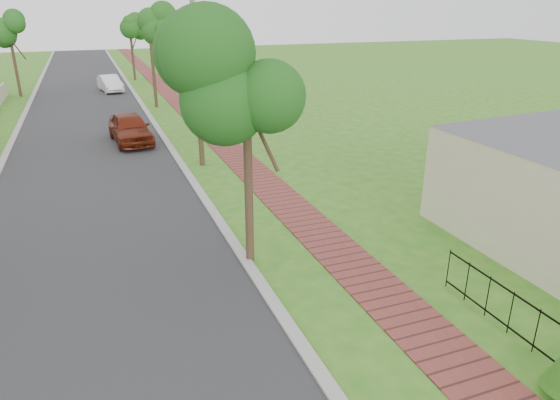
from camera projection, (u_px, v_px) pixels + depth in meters
road at (90, 151)px, 23.59m from camera, size 7.00×120.00×0.02m
kerb_right at (168, 144)px, 24.80m from camera, size 0.30×120.00×0.10m
kerb_left at (4, 159)px, 22.38m from camera, size 0.30×120.00×0.10m
sidewalk at (219, 140)px, 25.67m from camera, size 1.50×120.00×0.03m
street_trees at (78, 42)px, 27.92m from camera, size 10.70×37.65×5.89m
parked_car_red at (130, 128)px, 24.84m from camera, size 2.10×4.43×1.46m
parked_car_white at (110, 84)px, 39.54m from camera, size 1.92×3.99×1.26m
near_tree at (246, 86)px, 11.84m from camera, size 2.28×2.28×5.85m
utility_pole at (195, 46)px, 23.66m from camera, size 1.20×0.24×9.15m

